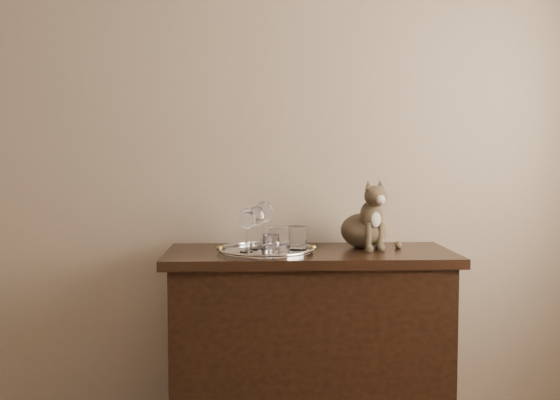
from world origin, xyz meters
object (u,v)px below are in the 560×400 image
Objects in this scene: wine_glass_d at (257,227)px; tumbler_c at (297,238)px; sideboard at (309,350)px; tumbler_a at (279,239)px; wine_glass_b at (264,224)px; tumbler_b at (270,245)px; wine_glass_c at (247,230)px; cat at (364,213)px; tray at (267,251)px.

wine_glass_d is 0.17m from tumbler_c.
tumbler_a reaches higher than sideboard.
tumbler_b is at bearing -84.42° from wine_glass_b.
wine_glass_b is at bearing 113.54° from tumbler_a.
wine_glass_c is 1.83× the size of tumbler_c.
cat is (0.30, 0.11, 0.09)m from tumbler_c.
sideboard is 0.52m from tumbler_b.
sideboard is 6.54× the size of wine_glass_d.
wine_glass_b reaches higher than tray.
tumbler_b is 0.27× the size of cat.
wine_glass_c is at bearing -152.99° from tray.
tray is 4.94× the size of tumbler_b.
tray is 2.18× the size of wine_glass_d.
cat reaches higher than tumbler_b.
tumbler_b is at bearing -130.95° from tumbler_c.
sideboard is 11.91× the size of tumbler_a.
cat reaches higher than tumbler_a.
wine_glass_b reaches higher than wine_glass_c.
tumbler_a is (-0.13, -0.07, 0.48)m from sideboard.
wine_glass_d is (-0.22, 0.01, 0.52)m from sideboard.
wine_glass_d is at bearing 177.76° from sideboard.
wine_glass_d reaches higher than sideboard.
cat is (0.47, 0.08, 0.05)m from wine_glass_d.
tumbler_a is (0.09, -0.08, -0.04)m from wine_glass_d.
sideboard is at bearing 17.83° from tumbler_c.
wine_glass_c is (-0.26, -0.07, 0.52)m from sideboard.
tray is 0.11m from wine_glass_d.
tumbler_c is at bearing -176.34° from cat.
wine_glass_b is 0.22m from tumbler_b.
sideboard is 4.03× the size of cat.
wine_glass_b is at bearing 147.98° from tumbler_c.
cat reaches higher than wine_glass_c.
wine_glass_d is 0.47m from cat.
tumbler_a is 0.34× the size of cat.
wine_glass_b reaches higher than tumbler_c.
wine_glass_b is (-0.01, 0.10, 0.10)m from tray.
wine_glass_d is 1.82× the size of tumbler_a.
tumbler_c is 0.33m from cat.
wine_glass_b is 1.98× the size of tumbler_a.
tray is at bearing -84.64° from wine_glass_b.
sideboard is at bearing -175.93° from cat.
cat is (0.51, 0.16, 0.05)m from wine_glass_c.
cat reaches higher than tray.
tumbler_b is 0.83× the size of tumbler_c.
tumbler_c is (0.13, -0.08, -0.05)m from wine_glass_b.
sideboard is at bearing 9.44° from tray.
wine_glass_b is 2.04× the size of tumbler_c.
tray is at bearing -170.56° from sideboard.
tumbler_b is at bearing -38.91° from wine_glass_c.
cat is (0.24, 0.09, 0.57)m from sideboard.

